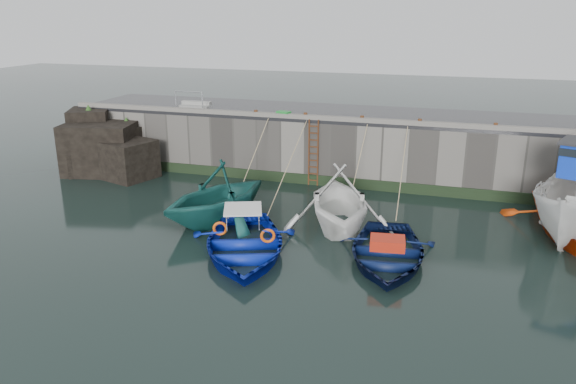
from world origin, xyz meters
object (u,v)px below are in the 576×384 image
(boat_near_white, at_px, (217,220))
(boat_near_blacktrim, at_px, (338,227))
(boat_near_navy, at_px, (386,260))
(bollard_b, at_px, (305,116))
(bollard_a, at_px, (256,113))
(bollard_d, at_px, (420,122))
(bollard_c, at_px, (362,119))
(ladder, at_px, (313,153))
(boat_near_blue, at_px, (244,253))
(bollard_e, at_px, (496,126))
(fish_crate, at_px, (284,114))

(boat_near_white, bearing_deg, boat_near_blacktrim, 31.43)
(boat_near_navy, height_order, bollard_b, bollard_b)
(bollard_a, distance_m, bollard_d, 7.80)
(boat_near_navy, bearing_deg, bollard_c, 99.26)
(bollard_a, bearing_deg, bollard_c, 0.00)
(boat_near_white, xyz_separation_m, boat_near_blacktrim, (4.81, 0.69, 0.00))
(boat_near_white, height_order, bollard_b, bollard_b)
(ladder, bearing_deg, bollard_d, 4.00)
(bollard_a, height_order, bollard_b, same)
(bollard_a, relative_size, bollard_c, 1.00)
(boat_near_blue, relative_size, bollard_b, 20.43)
(boat_near_white, bearing_deg, boat_near_blue, -27.32)
(ladder, bearing_deg, boat_near_white, -113.10)
(bollard_b, relative_size, bollard_c, 1.00)
(boat_near_blue, xyz_separation_m, bollard_e, (8.26, 8.77, 3.30))
(boat_near_blue, height_order, bollard_b, bollard_b)
(boat_near_blue, bearing_deg, bollard_e, 25.78)
(fish_crate, bearing_deg, boat_near_white, -82.76)
(boat_near_white, relative_size, bollard_e, 18.54)
(boat_near_blue, relative_size, boat_near_navy, 1.09)
(boat_near_blacktrim, relative_size, fish_crate, 8.41)
(ladder, xyz_separation_m, boat_near_white, (-2.46, -5.76, -1.59))
(boat_near_blue, xyz_separation_m, bollard_b, (-0.24, 8.77, 3.30))
(boat_near_white, height_order, fish_crate, fish_crate)
(boat_near_blacktrim, bearing_deg, bollard_c, 74.82)
(bollard_d, xyz_separation_m, bollard_e, (3.20, 0.00, 0.00))
(ladder, bearing_deg, bollard_a, 173.62)
(ladder, distance_m, bollard_c, 2.81)
(fish_crate, bearing_deg, bollard_a, -162.80)
(ladder, xyz_separation_m, fish_crate, (-1.60, 0.39, 1.71))
(boat_near_blacktrim, height_order, bollard_b, bollard_b)
(ladder, distance_m, boat_near_white, 6.46)
(bollard_c, bearing_deg, ladder, -171.33)
(ladder, distance_m, boat_near_navy, 8.93)
(boat_near_white, xyz_separation_m, boat_near_blue, (2.20, -2.68, 0.00))
(boat_near_navy, xyz_separation_m, bollard_c, (-2.35, 7.85, 3.30))
(boat_near_blacktrim, distance_m, bollard_e, 8.48)
(boat_near_white, relative_size, bollard_d, 18.54)
(bollard_e, bearing_deg, bollard_c, 180.00)
(bollard_c, bearing_deg, bollard_e, 0.00)
(boat_near_blacktrim, bearing_deg, bollard_b, 101.03)
(bollard_a, bearing_deg, bollard_d, 0.00)
(ladder, relative_size, bollard_a, 11.43)
(boat_near_white, xyz_separation_m, fish_crate, (0.85, 6.14, 3.30))
(boat_near_blacktrim, distance_m, bollard_c, 6.33)
(bollard_b, relative_size, bollard_e, 1.00)
(ladder, height_order, bollard_c, bollard_c)
(boat_near_blacktrim, distance_m, bollard_a, 8.29)
(ladder, xyz_separation_m, boat_near_blue, (-0.26, -8.44, -1.59))
(bollard_a, bearing_deg, boat_near_white, -84.89)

